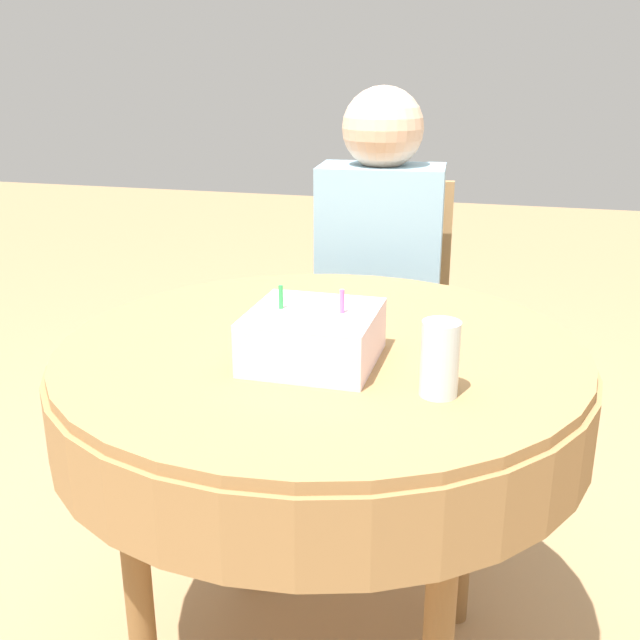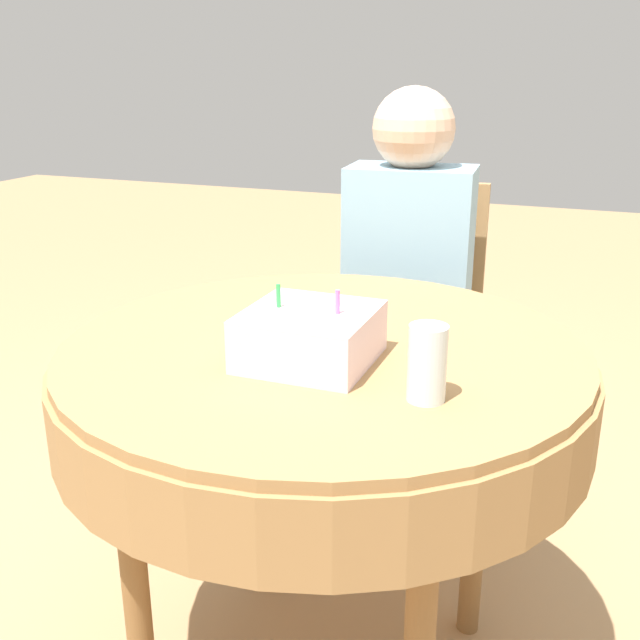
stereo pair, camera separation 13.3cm
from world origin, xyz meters
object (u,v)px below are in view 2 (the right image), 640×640
at_px(chair, 410,336).
at_px(drinking_glass, 427,363).
at_px(birthday_cake, 310,336).
at_px(person, 407,270).

height_order(chair, drinking_glass, chair).
bearing_deg(birthday_cake, chair, 93.08).
distance_m(person, drinking_glass, 0.93).
xyz_separation_m(birthday_cake, drinking_glass, (0.23, -0.08, 0.01)).
distance_m(chair, drinking_glass, 1.07).
height_order(person, drinking_glass, person).
bearing_deg(drinking_glass, chair, 105.56).
relative_size(birthday_cake, drinking_glass, 1.78).
relative_size(chair, person, 0.78).
bearing_deg(chair, drinking_glass, -79.36).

